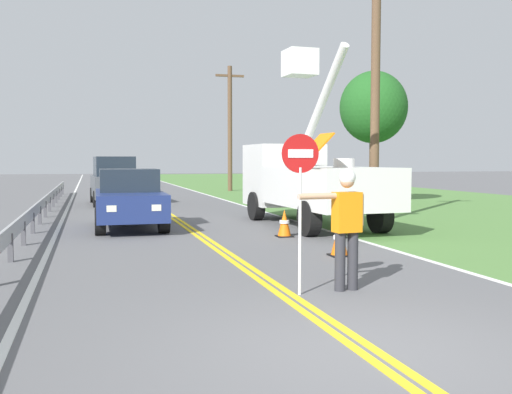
{
  "coord_description": "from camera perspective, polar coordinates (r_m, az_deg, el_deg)",
  "views": [
    {
      "loc": [
        -2.71,
        -5.35,
        1.96
      ],
      "look_at": [
        0.56,
        6.17,
        1.2
      ],
      "focal_mm": 41.2,
      "sensor_mm": 36.0,
      "label": 1
    }
  ],
  "objects": [
    {
      "name": "utility_pole_mid",
      "position": [
        37.01,
        -2.55,
        6.9
      ],
      "size": [
        1.8,
        0.28,
        7.79
      ],
      "color": "brown",
      "rests_on": "ground"
    },
    {
      "name": "traffic_cone_mid",
      "position": [
        14.98,
        2.77,
        -2.6
      ],
      "size": [
        0.4,
        0.4,
        0.7
      ],
      "color": "orange",
      "rests_on": "ground"
    },
    {
      "name": "grass_verge_right",
      "position": [
        29.17,
        13.58,
        -0.32
      ],
      "size": [
        16.0,
        110.0,
        0.01
      ],
      "primitive_type": "cube",
      "color": "#517F3D",
      "rests_on": "ground"
    },
    {
      "name": "edge_line_left",
      "position": [
        25.44,
        -17.79,
        -0.95
      ],
      "size": [
        0.12,
        110.0,
        0.01
      ],
      "primitive_type": "cube",
      "color": "silver",
      "rests_on": "ground"
    },
    {
      "name": "oncoming_suv_second",
      "position": [
        26.59,
        -13.63,
        1.59
      ],
      "size": [
        2.06,
        4.67,
        2.1
      ],
      "color": "#4C5156",
      "rests_on": "ground"
    },
    {
      "name": "stop_sign_paddle",
      "position": [
        8.46,
        4.31,
        1.92
      ],
      "size": [
        0.56,
        0.04,
        2.33
      ],
      "color": "silver",
      "rests_on": "ground"
    },
    {
      "name": "roadside_tree_verge",
      "position": [
        26.92,
        11.34,
        8.48
      ],
      "size": [
        3.0,
        3.0,
        5.9
      ],
      "color": "brown",
      "rests_on": "ground"
    },
    {
      "name": "ground_plane",
      "position": [
        6.31,
        10.86,
        -14.54
      ],
      "size": [
        160.0,
        160.0,
        0.0
      ],
      "primitive_type": "plane",
      "color": "#5B5B5E"
    },
    {
      "name": "guardrail_left_shoulder",
      "position": [
        20.13,
        -20.03,
        -0.69
      ],
      "size": [
        0.1,
        32.0,
        0.71
      ],
      "color": "#9EA0A3",
      "rests_on": "ground"
    },
    {
      "name": "traffic_cone_lead",
      "position": [
        12.1,
        8.1,
        -4.12
      ],
      "size": [
        0.4,
        0.4,
        0.7
      ],
      "color": "orange",
      "rests_on": "ground"
    },
    {
      "name": "edge_line_right",
      "position": [
        26.19,
        -1.85,
        -0.65
      ],
      "size": [
        0.12,
        110.0,
        0.01
      ],
      "primitive_type": "cube",
      "color": "silver",
      "rests_on": "ground"
    },
    {
      "name": "centerline_yellow_right",
      "position": [
        25.58,
        -9.5,
        -0.8
      ],
      "size": [
        0.11,
        110.0,
        0.01
      ],
      "primitive_type": "cube",
      "color": "yellow",
      "rests_on": "ground"
    },
    {
      "name": "oncoming_sedan_nearest",
      "position": [
        17.09,
        -12.19,
        -0.23
      ],
      "size": [
        1.95,
        4.12,
        1.7
      ],
      "color": "navy",
      "rests_on": "ground"
    },
    {
      "name": "utility_bucket_truck",
      "position": [
        17.77,
        4.94,
        1.84
      ],
      "size": [
        2.67,
        6.9,
        5.34
      ],
      "color": "silver",
      "rests_on": "ground"
    },
    {
      "name": "flagger_worker",
      "position": [
        8.87,
        8.75,
        -2.33
      ],
      "size": [
        1.08,
        0.28,
        1.83
      ],
      "color": "#2D2D33",
      "rests_on": "ground"
    },
    {
      "name": "centerline_yellow_left",
      "position": [
        25.56,
        -9.9,
        -0.81
      ],
      "size": [
        0.11,
        110.0,
        0.01
      ],
      "primitive_type": "cube",
      "color": "yellow",
      "rests_on": "ground"
    },
    {
      "name": "utility_pole_near",
      "position": [
        18.76,
        11.52,
        11.31
      ],
      "size": [
        1.8,
        0.28,
        8.61
      ],
      "color": "brown",
      "rests_on": "ground"
    }
  ]
}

